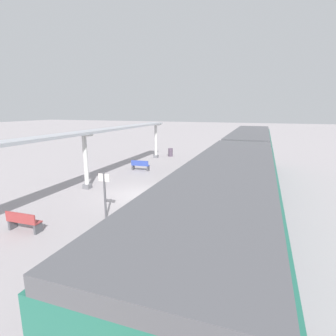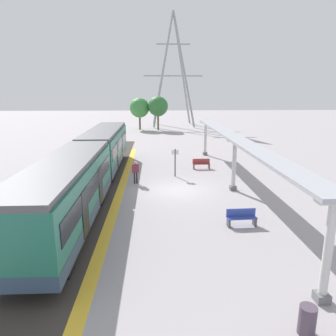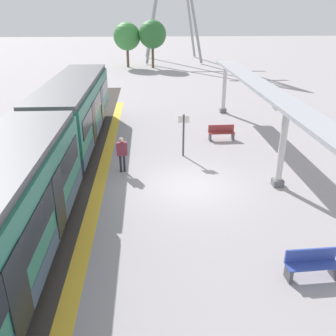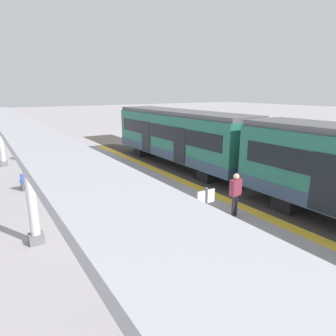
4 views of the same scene
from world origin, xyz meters
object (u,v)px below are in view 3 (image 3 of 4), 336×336
canopy_pillar_third (224,88)px  bench_mid_platform (311,264)px  passenger_waiting_near_edge (122,151)px  platform_info_sign (184,131)px  train_far_carriage (75,110)px  bench_near_end (221,132)px  canopy_pillar_second (282,147)px

canopy_pillar_third → bench_mid_platform: size_ratio=2.30×
canopy_pillar_third → passenger_waiting_near_edge: 12.24m
canopy_pillar_third → bench_mid_platform: (-1.01, -17.84, -1.33)m
platform_info_sign → train_far_carriage: bearing=155.7°
bench_near_end → platform_info_sign: 3.53m
train_far_carriage → platform_info_sign: (5.84, -2.63, -0.50)m
passenger_waiting_near_edge → canopy_pillar_second: bearing=-15.4°
canopy_pillar_second → platform_info_sign: bearing=135.1°
bench_mid_platform → platform_info_sign: bearing=106.0°
canopy_pillar_third → platform_info_sign: (-3.73, -8.34, -0.44)m
train_far_carriage → platform_info_sign: size_ratio=5.33×
train_far_carriage → canopy_pillar_second: (9.57, -6.35, -0.06)m
bench_near_end → train_far_carriage: bearing=178.3°
canopy_pillar_second → passenger_waiting_near_edge: 7.03m
canopy_pillar_second → passenger_waiting_near_edge: bearing=164.6°
canopy_pillar_second → bench_mid_platform: 6.03m
canopy_pillar_third → platform_info_sign: size_ratio=1.59×
platform_info_sign → canopy_pillar_second: bearing=-44.9°
bench_near_end → canopy_pillar_second: bearing=-78.1°
canopy_pillar_second → bench_near_end: bearing=101.9°
bench_mid_platform → passenger_waiting_near_edge: (-5.73, 7.65, 0.61)m
platform_info_sign → passenger_waiting_near_edge: bearing=-148.5°
bench_near_end → bench_mid_platform: same height
bench_mid_platform → platform_info_sign: size_ratio=0.69×
canopy_pillar_second → canopy_pillar_third: size_ratio=1.00×
platform_info_sign → bench_mid_platform: bearing=-74.0°
canopy_pillar_second → bench_mid_platform: canopy_pillar_second is taller
bench_near_end → bench_mid_platform: (0.27, -11.88, 0.00)m
canopy_pillar_second → passenger_waiting_near_edge: size_ratio=2.07×
bench_near_end → bench_mid_platform: 11.89m
canopy_pillar_second → canopy_pillar_third: (0.00, 12.05, 0.00)m
bench_near_end → platform_info_sign: bearing=-135.7°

